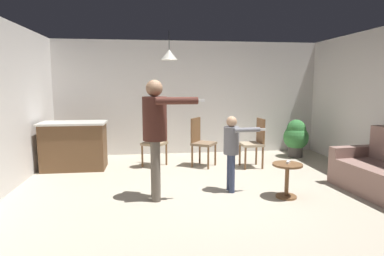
% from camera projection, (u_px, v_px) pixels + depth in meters
% --- Properties ---
extents(ground, '(7.68, 7.68, 0.00)m').
position_uv_depth(ground, '(214.00, 197.00, 4.93)').
color(ground, '#B2A893').
extents(wall_back, '(6.40, 0.10, 2.70)m').
position_uv_depth(wall_back, '(189.00, 98.00, 7.89)').
color(wall_back, silver).
rests_on(wall_back, ground).
extents(kitchen_counter, '(1.26, 0.66, 0.95)m').
position_uv_depth(kitchen_counter, '(74.00, 146.00, 6.46)').
color(kitchen_counter, brown).
rests_on(kitchen_counter, ground).
extents(side_table_by_couch, '(0.44, 0.44, 0.52)m').
position_uv_depth(side_table_by_couch, '(287.00, 176.00, 4.85)').
color(side_table_by_couch, brown).
rests_on(side_table_by_couch, ground).
extents(person_adult, '(0.87, 0.51, 1.76)m').
position_uv_depth(person_adult, '(156.00, 126.00, 4.69)').
color(person_adult, '#60564C').
rests_on(person_adult, ground).
extents(person_child, '(0.63, 0.35, 1.20)m').
position_uv_depth(person_child, '(232.00, 145.00, 5.08)').
color(person_child, '#384260').
rests_on(person_child, ground).
extents(dining_chair_by_counter, '(0.58, 0.58, 1.00)m').
position_uv_depth(dining_chair_by_counter, '(156.00, 140.00, 6.76)').
color(dining_chair_by_counter, brown).
rests_on(dining_chair_by_counter, ground).
extents(dining_chair_near_wall, '(0.43, 0.43, 1.00)m').
position_uv_depth(dining_chair_near_wall, '(255.00, 141.00, 6.61)').
color(dining_chair_near_wall, brown).
rests_on(dining_chair_near_wall, ground).
extents(dining_chair_centre_back, '(0.58, 0.58, 1.00)m').
position_uv_depth(dining_chair_centre_back, '(201.00, 140.00, 6.70)').
color(dining_chair_centre_back, brown).
rests_on(dining_chair_centre_back, ground).
extents(potted_plant_corner, '(0.57, 0.57, 0.87)m').
position_uv_depth(potted_plant_corner, '(296.00, 136.00, 7.55)').
color(potted_plant_corner, '#4C4742').
rests_on(potted_plant_corner, ground).
extents(spare_remote_on_table, '(0.11, 0.13, 0.04)m').
position_uv_depth(spare_remote_on_table, '(288.00, 162.00, 4.86)').
color(spare_remote_on_table, white).
rests_on(spare_remote_on_table, side_table_by_couch).
extents(ceiling_light_pendant, '(0.32, 0.32, 0.55)m').
position_uv_depth(ceiling_light_pendant, '(169.00, 55.00, 6.25)').
color(ceiling_light_pendant, silver).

